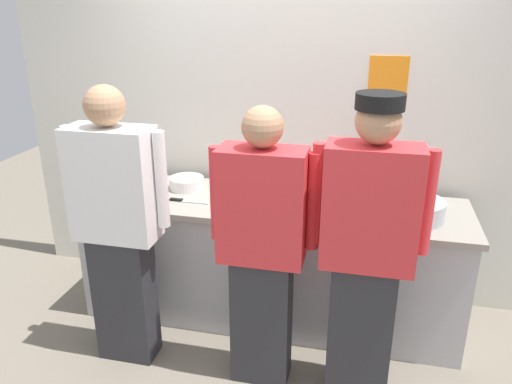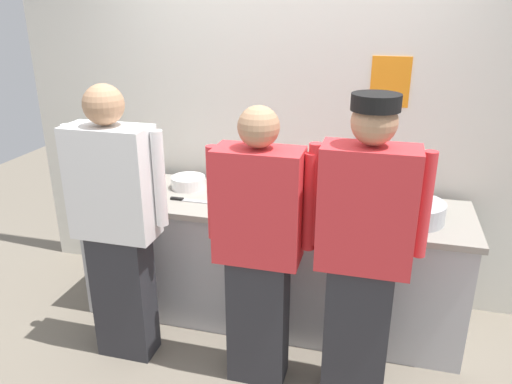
{
  "view_description": "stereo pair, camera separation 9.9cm",
  "coord_description": "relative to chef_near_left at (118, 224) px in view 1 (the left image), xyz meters",
  "views": [
    {
      "loc": [
        0.61,
        -2.66,
        2.14
      ],
      "look_at": [
        -0.09,
        0.33,
        0.96
      ],
      "focal_mm": 34.87,
      "sensor_mm": 36.0,
      "label": 1
    },
    {
      "loc": [
        0.7,
        -2.64,
        2.14
      ],
      "look_at": [
        -0.09,
        0.33,
        0.96
      ],
      "focal_mm": 34.87,
      "sensor_mm": 36.0,
      "label": 2
    }
  ],
  "objects": [
    {
      "name": "chefs_knife",
      "position": [
        0.23,
        0.51,
        -0.03
      ],
      "size": [
        0.28,
        0.03,
        0.02
      ],
      "color": "#B7BABF",
      "rests_on": "prep_counter"
    },
    {
      "name": "plate_stack_front",
      "position": [
        0.61,
        0.57,
        0.01
      ],
      "size": [
        0.2,
        0.2,
        0.1
      ],
      "color": "white",
      "rests_on": "prep_counter"
    },
    {
      "name": "wall_back",
      "position": [
        0.79,
        1.12,
        0.58
      ],
      "size": [
        4.11,
        0.11,
        3.0
      ],
      "color": "silver",
      "rests_on": "ground"
    },
    {
      "name": "sheet_tray",
      "position": [
        1.05,
        0.62,
        -0.02
      ],
      "size": [
        0.44,
        0.37,
        0.02
      ],
      "primitive_type": "cube",
      "rotation": [
        0.0,
        0.0,
        -0.05
      ],
      "color": "#B7BABF",
      "rests_on": "prep_counter"
    },
    {
      "name": "squeeze_bottle_primary",
      "position": [
        -0.32,
        0.59,
        0.05
      ],
      "size": [
        0.06,
        0.06,
        0.18
      ],
      "color": "orange",
      "rests_on": "prep_counter"
    },
    {
      "name": "ground_plane",
      "position": [
        0.79,
        0.26,
        -0.92
      ],
      "size": [
        9.0,
        9.0,
        0.0
      ],
      "primitive_type": "plane",
      "color": "slate"
    },
    {
      "name": "prep_counter",
      "position": [
        0.79,
        0.63,
        -0.48
      ],
      "size": [
        2.62,
        0.71,
        0.88
      ],
      "color": "#B2B2B7",
      "rests_on": "ground"
    },
    {
      "name": "squeeze_bottle_secondary",
      "position": [
        1.3,
        0.77,
        0.05
      ],
      "size": [
        0.06,
        0.06,
        0.18
      ],
      "color": "red",
      "rests_on": "prep_counter"
    },
    {
      "name": "ramekin_red_sauce",
      "position": [
        -0.18,
        0.77,
        -0.01
      ],
      "size": [
        0.1,
        0.1,
        0.04
      ],
      "color": "white",
      "rests_on": "prep_counter"
    },
    {
      "name": "chef_center",
      "position": [
        0.87,
        -0.01,
        -0.04
      ],
      "size": [
        0.61,
        0.24,
        1.66
      ],
      "color": "#2D2D33",
      "rests_on": "ground"
    },
    {
      "name": "ramekin_orange_sauce",
      "position": [
        -0.16,
        0.48,
        -0.01
      ],
      "size": [
        0.1,
        0.1,
        0.04
      ],
      "color": "white",
      "rests_on": "prep_counter"
    },
    {
      "name": "mixing_bowl_steel",
      "position": [
        1.7,
        0.57,
        0.03
      ],
      "size": [
        0.38,
        0.38,
        0.12
      ],
      "primitive_type": "cylinder",
      "color": "#B7BABF",
      "rests_on": "prep_counter"
    },
    {
      "name": "plate_stack_rear",
      "position": [
        0.15,
        0.75,
        0.01
      ],
      "size": [
        0.24,
        0.24,
        0.08
      ],
      "color": "white",
      "rests_on": "prep_counter"
    },
    {
      "name": "ramekin_yellow_sauce",
      "position": [
        0.43,
        0.71,
        -0.02
      ],
      "size": [
        0.09,
        0.09,
        0.04
      ],
      "color": "white",
      "rests_on": "prep_counter"
    },
    {
      "name": "chef_near_left",
      "position": [
        0.0,
        0.0,
        0.0
      ],
      "size": [
        0.63,
        0.24,
        1.73
      ],
      "color": "#2D2D33",
      "rests_on": "ground"
    },
    {
      "name": "deli_cup",
      "position": [
        0.04,
        0.44,
        0.01
      ],
      "size": [
        0.09,
        0.09,
        0.09
      ],
      "primitive_type": "cylinder",
      "color": "white",
      "rests_on": "prep_counter"
    },
    {
      "name": "chef_far_right",
      "position": [
        1.44,
        0.0,
        0.01
      ],
      "size": [
        0.62,
        0.24,
        1.74
      ],
      "color": "#2D2D33",
      "rests_on": "ground"
    }
  ]
}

